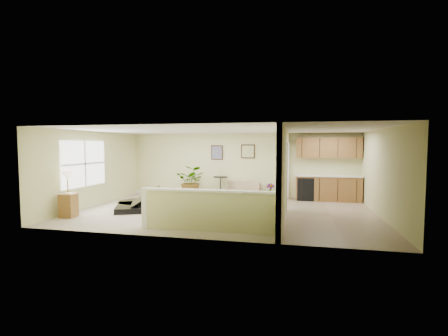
% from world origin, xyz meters
% --- Properties ---
extents(floor, '(9.00, 9.00, 0.00)m').
position_xyz_m(floor, '(0.00, 0.00, 0.00)').
color(floor, '#BFAD94').
rests_on(floor, ground).
extents(back_wall, '(9.00, 0.04, 2.50)m').
position_xyz_m(back_wall, '(0.00, 3.00, 1.25)').
color(back_wall, beige).
rests_on(back_wall, floor).
extents(front_wall, '(9.00, 0.04, 2.50)m').
position_xyz_m(front_wall, '(0.00, -3.00, 1.25)').
color(front_wall, beige).
rests_on(front_wall, floor).
extents(left_wall, '(0.04, 6.00, 2.50)m').
position_xyz_m(left_wall, '(-4.50, 0.00, 1.25)').
color(left_wall, beige).
rests_on(left_wall, floor).
extents(right_wall, '(0.04, 6.00, 2.50)m').
position_xyz_m(right_wall, '(4.50, 0.00, 1.25)').
color(right_wall, beige).
rests_on(right_wall, floor).
extents(ceiling, '(9.00, 6.00, 0.04)m').
position_xyz_m(ceiling, '(0.00, 0.00, 2.50)').
color(ceiling, silver).
rests_on(ceiling, back_wall).
extents(kitchen_vinyl, '(2.70, 6.00, 0.01)m').
position_xyz_m(kitchen_vinyl, '(3.15, 0.00, 0.00)').
color(kitchen_vinyl, '#9D836A').
rests_on(kitchen_vinyl, floor).
extents(interior_partition, '(0.18, 5.99, 2.50)m').
position_xyz_m(interior_partition, '(1.80, 0.25, 1.22)').
color(interior_partition, beige).
rests_on(interior_partition, floor).
extents(pony_half_wall, '(3.42, 0.22, 1.00)m').
position_xyz_m(pony_half_wall, '(0.08, -2.30, 0.52)').
color(pony_half_wall, beige).
rests_on(pony_half_wall, floor).
extents(left_window, '(0.05, 2.15, 1.45)m').
position_xyz_m(left_window, '(-4.49, -0.50, 1.45)').
color(left_window, white).
rests_on(left_window, left_wall).
extents(wall_art_left, '(0.48, 0.04, 0.58)m').
position_xyz_m(wall_art_left, '(-0.95, 2.97, 1.75)').
color(wall_art_left, '#352213').
rests_on(wall_art_left, back_wall).
extents(wall_mirror, '(0.55, 0.04, 0.55)m').
position_xyz_m(wall_mirror, '(0.30, 2.97, 1.80)').
color(wall_mirror, '#352213').
rests_on(wall_mirror, back_wall).
extents(kitchen_cabinets, '(2.36, 0.65, 2.33)m').
position_xyz_m(kitchen_cabinets, '(3.19, 2.73, 0.87)').
color(kitchen_cabinets, olive).
rests_on(kitchen_cabinets, floor).
extents(piano, '(2.32, 2.27, 1.54)m').
position_xyz_m(piano, '(-2.61, -0.11, 0.64)').
color(piano, black).
rests_on(piano, floor).
extents(piano_bench, '(0.44, 0.81, 0.53)m').
position_xyz_m(piano_bench, '(-1.51, -0.57, 0.26)').
color(piano_bench, black).
rests_on(piano_bench, floor).
extents(loveseat, '(1.65, 1.22, 0.80)m').
position_xyz_m(loveseat, '(0.08, 2.58, 0.30)').
color(loveseat, tan).
rests_on(loveseat, floor).
extents(accent_table, '(0.57, 0.57, 0.82)m').
position_xyz_m(accent_table, '(-0.73, 2.62, 0.53)').
color(accent_table, black).
rests_on(accent_table, floor).
extents(palm_plant, '(1.14, 1.00, 1.25)m').
position_xyz_m(palm_plant, '(-1.86, 2.48, 0.61)').
color(palm_plant, black).
rests_on(palm_plant, floor).
extents(small_plant, '(0.43, 0.43, 0.62)m').
position_xyz_m(small_plant, '(1.22, 2.45, 0.26)').
color(small_plant, black).
rests_on(small_plant, floor).
extents(lamp_stand, '(0.42, 0.42, 1.33)m').
position_xyz_m(lamp_stand, '(-4.15, -1.72, 0.56)').
color(lamp_stand, olive).
rests_on(lamp_stand, floor).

